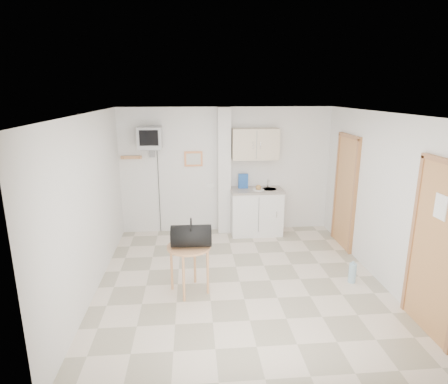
{
  "coord_description": "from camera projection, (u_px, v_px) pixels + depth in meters",
  "views": [
    {
      "loc": [
        -0.68,
        -5.07,
        2.78
      ],
      "look_at": [
        -0.19,
        0.6,
        1.25
      ],
      "focal_mm": 30.0,
      "sensor_mm": 36.0,
      "label": 1
    }
  ],
  "objects": [
    {
      "name": "ground",
      "position": [
        240.0,
        282.0,
        5.66
      ],
      "size": [
        4.5,
        4.5,
        0.0
      ],
      "primitive_type": "plane",
      "color": "beige",
      "rests_on": "ground"
    },
    {
      "name": "duffel_bag",
      "position": [
        191.0,
        236.0,
        5.15
      ],
      "size": [
        0.56,
        0.32,
        0.41
      ],
      "rotation": [
        0.0,
        0.0,
        -0.02
      ],
      "color": "black",
      "rests_on": "round_table"
    },
    {
      "name": "crt_television",
      "position": [
        150.0,
        138.0,
        6.98
      ],
      "size": [
        0.44,
        0.45,
        2.15
      ],
      "color": "slate",
      "rests_on": "ground"
    },
    {
      "name": "kitchenette",
      "position": [
        256.0,
        195.0,
        7.42
      ],
      "size": [
        1.03,
        0.58,
        2.1
      ],
      "color": "white",
      "rests_on": "ground"
    },
    {
      "name": "round_table",
      "position": [
        189.0,
        252.0,
        5.23
      ],
      "size": [
        0.61,
        0.61,
        0.7
      ],
      "rotation": [
        0.0,
        0.0,
        -0.3
      ],
      "color": "#BF7D4F",
      "rests_on": "ground"
    },
    {
      "name": "water_bottle",
      "position": [
        352.0,
        273.0,
        5.61
      ],
      "size": [
        0.11,
        0.11,
        0.34
      ],
      "color": "#97BFD1",
      "rests_on": "ground"
    },
    {
      "name": "room_envelope",
      "position": [
        257.0,
        181.0,
        5.36
      ],
      "size": [
        4.24,
        4.54,
        2.55
      ],
      "color": "white",
      "rests_on": "ground"
    }
  ]
}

